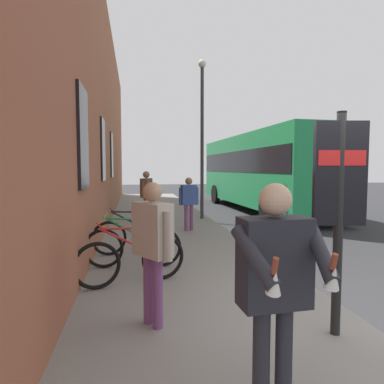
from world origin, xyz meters
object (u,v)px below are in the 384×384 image
Objects in this scene: bicycle_far_end at (135,235)px; pedestrian_near_bus at (153,239)px; bicycle_leaning_wall at (133,246)px; pedestrian_by_facade at (189,198)px; bicycle_end_of_row at (132,260)px; transit_info_sign at (340,188)px; street_lamp at (202,126)px; tourist_with_hotdogs at (275,277)px; city_bus at (261,168)px; pedestrian_crossing_street at (146,191)px.

bicycle_far_end is 1.06× the size of pedestrian_near_bus.
bicycle_leaning_wall is 1.01× the size of bicycle_far_end.
bicycle_end_of_row is at bearing 159.55° from pedestrian_by_facade.
pedestrian_near_bus is at bearing -176.64° from bicycle_far_end.
transit_info_sign reaches higher than bicycle_far_end.
street_lamp is (8.50, -0.24, 1.68)m from transit_info_sign.
tourist_with_hotdogs is (-7.34, 0.59, 0.12)m from pedestrian_by_facade.
bicycle_end_of_row is 7.54m from street_lamp.
city_bus is at bearing -34.38° from bicycle_leaning_wall.
street_lamp is (7.96, -2.19, 2.27)m from pedestrian_near_bus.
street_lamp reaches higher than transit_info_sign.
city_bus is 6.19× the size of tourist_with_hotdogs.
bicycle_leaning_wall is at bearing 175.28° from pedestrian_crossing_street.
pedestrian_by_facade is (2.35, -1.54, 0.55)m from bicycle_far_end.
tourist_with_hotdogs is at bearing -169.16° from bicycle_far_end.
pedestrian_near_bus is at bearing 164.62° from street_lamp.
city_bus reaches higher than pedestrian_by_facade.
street_lamp is (2.25, -0.84, 2.34)m from pedestrian_by_facade.
pedestrian_crossing_street reaches higher than bicycle_far_end.
pedestrian_by_facade is at bearing -33.36° from bicycle_far_end.
tourist_with_hotdogs is at bearing -166.05° from bicycle_leaning_wall.
bicycle_far_end is 4.62m from transit_info_sign.
tourist_with_hotdogs is at bearing 171.51° from street_lamp.
pedestrian_by_facade is at bearing -4.58° from tourist_with_hotdogs.
bicycle_far_end is 1.03× the size of tourist_with_hotdogs.
bicycle_far_end is (1.03, -0.03, -0.00)m from bicycle_leaning_wall.
bicycle_leaning_wall is at bearing -1.36° from bicycle_end_of_row.
pedestrian_by_facade is at bearing 5.48° from transit_info_sign.
transit_info_sign is 1.45× the size of pedestrian_near_bus.
street_lamp is (9.59, -1.43, 2.22)m from tourist_with_hotdogs.
transit_info_sign is 0.23× the size of city_bus.
transit_info_sign is 0.43× the size of street_lamp.
pedestrian_near_bus is 0.97× the size of tourist_with_hotdogs.
bicycle_leaning_wall is at bearing 178.41° from bicycle_far_end.
street_lamp is at bearing -78.64° from pedestrian_crossing_street.
pedestrian_crossing_street reaches higher than bicycle_end_of_row.
city_bus is 6.40× the size of pedestrian_near_bus.
city_bus is at bearing -50.37° from street_lamp.
bicycle_far_end is 0.17× the size of city_bus.
street_lamp is (0.40, -1.99, 2.24)m from pedestrian_crossing_street.
bicycle_far_end is at bearing 152.54° from street_lamp.
transit_info_sign is 8.67m from street_lamp.
bicycle_end_of_row is 0.16× the size of city_bus.
pedestrian_by_facade is (-4.98, 4.14, -0.86)m from city_bus.
bicycle_far_end is at bearing 174.52° from pedestrian_crossing_street.
tourist_with_hotdogs reaches higher than bicycle_far_end.
bicycle_end_of_row is 10.98m from city_bus.
city_bus reaches higher than pedestrian_near_bus.
street_lamp is at bearing -1.63° from transit_info_sign.
bicycle_leaning_wall is (0.90, -0.02, 0.00)m from bicycle_end_of_row.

